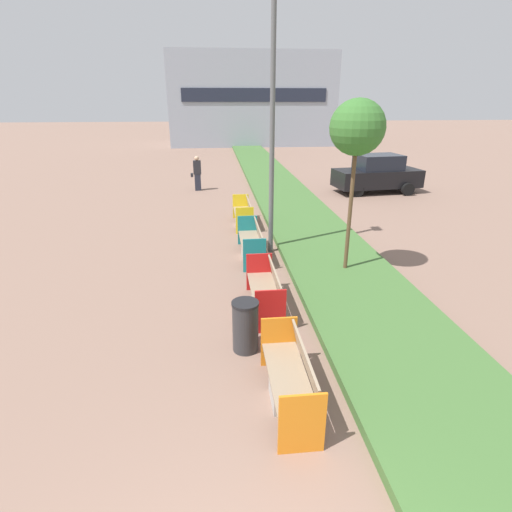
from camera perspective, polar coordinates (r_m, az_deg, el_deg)
planter_grass_strip at (r=14.49m, az=7.45°, el=4.11°), size 2.80×120.00×0.18m
building_backdrop at (r=44.15m, az=-0.75°, el=21.40°), size 16.20×8.04×8.68m
bench_orange_frame at (r=6.36m, az=4.99°, el=-17.56°), size 0.65×1.93×0.94m
bench_red_frame at (r=8.84m, az=1.41°, el=-5.44°), size 0.65×2.00×0.94m
bench_teal_frame at (r=11.76m, az=-0.57°, el=1.62°), size 0.65×2.29×0.94m
bench_yellow_frame at (r=14.82m, az=-1.78°, el=5.79°), size 0.65×2.07×0.94m
litter_bin at (r=7.41m, az=-1.52°, el=-9.97°), size 0.50×0.50×0.99m
street_lamp_post at (r=11.53m, az=2.38°, el=20.48°), size 0.24×0.44×7.58m
sapling_tree_near at (r=10.12m, az=14.28°, el=17.22°), size 1.31×1.31×4.41m
pedestrian_walking at (r=20.91m, az=-8.39°, el=11.64°), size 0.53×0.24×1.74m
parked_car_distant at (r=21.13m, az=16.92°, el=11.14°), size 4.37×2.22×1.86m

